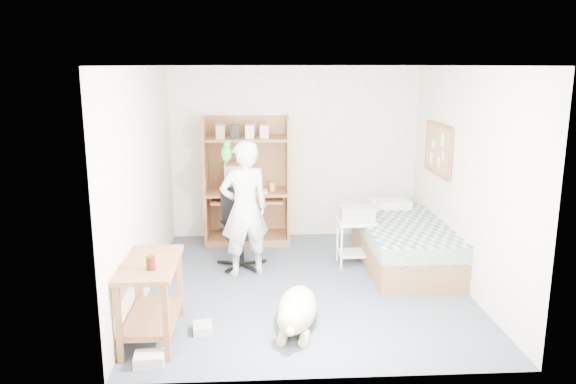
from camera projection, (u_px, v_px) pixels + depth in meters
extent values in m
plane|color=#424B5A|center=(306.00, 285.00, 6.55)|extent=(4.00, 4.00, 0.00)
cube|color=beige|center=(295.00, 153.00, 8.22)|extent=(3.60, 0.02, 2.50)
cube|color=beige|center=(465.00, 178.00, 6.37)|extent=(0.02, 4.00, 2.50)
cube|color=beige|center=(144.00, 182.00, 6.17)|extent=(0.02, 4.00, 2.50)
cube|color=white|center=(308.00, 66.00, 5.99)|extent=(3.60, 4.00, 0.02)
cube|color=brown|center=(206.00, 181.00, 7.93)|extent=(0.04, 0.60, 1.80)
cube|color=brown|center=(288.00, 180.00, 8.00)|extent=(0.04, 0.60, 1.80)
cube|color=brown|center=(247.00, 177.00, 8.25)|extent=(1.20, 0.02, 1.80)
cube|color=brown|center=(247.00, 192.00, 8.00)|extent=(1.12, 0.60, 0.04)
cube|color=brown|center=(247.00, 200.00, 7.94)|extent=(1.00, 0.50, 0.03)
cube|color=brown|center=(246.00, 139.00, 7.83)|extent=(1.12, 0.55, 0.03)
cube|color=brown|center=(248.00, 238.00, 8.15)|extent=(1.12, 0.60, 0.10)
cube|color=brown|center=(403.00, 252.00, 7.16)|extent=(1.00, 2.00, 0.36)
cube|color=#2A6A70|center=(404.00, 231.00, 7.10)|extent=(1.02, 2.02, 0.20)
cube|color=white|center=(390.00, 204.00, 7.85)|extent=(0.55, 0.35, 0.12)
cube|color=brown|center=(150.00, 264.00, 5.13)|extent=(0.50, 1.00, 0.04)
cube|color=brown|center=(119.00, 325.00, 4.77)|extent=(0.05, 0.05, 0.70)
cube|color=brown|center=(166.00, 324.00, 4.79)|extent=(0.05, 0.05, 0.70)
cube|color=brown|center=(140.00, 285.00, 5.64)|extent=(0.05, 0.05, 0.70)
cube|color=brown|center=(180.00, 284.00, 5.67)|extent=(0.05, 0.05, 0.70)
cube|color=brown|center=(153.00, 317.00, 5.25)|extent=(0.46, 0.92, 0.03)
cube|color=#9F7047|center=(438.00, 149.00, 7.20)|extent=(0.03, 0.90, 0.60)
cube|color=brown|center=(440.00, 125.00, 7.13)|extent=(0.04, 0.94, 0.04)
cube|color=brown|center=(437.00, 173.00, 7.27)|extent=(0.04, 0.94, 0.04)
cylinder|color=black|center=(242.00, 264.00, 7.13)|extent=(0.56, 0.56, 0.06)
cylinder|color=black|center=(242.00, 251.00, 7.09)|extent=(0.06, 0.06, 0.37)
cube|color=black|center=(241.00, 234.00, 7.04)|extent=(0.54, 0.54, 0.07)
cube|color=black|center=(236.00, 206.00, 7.17)|extent=(0.39, 0.18, 0.51)
cube|color=black|center=(223.00, 225.00, 6.92)|extent=(0.13, 0.28, 0.04)
cube|color=black|center=(259.00, 221.00, 7.09)|extent=(0.13, 0.28, 0.04)
imported|color=silver|center=(245.00, 209.00, 6.71)|extent=(0.70, 0.57, 1.65)
ellipsoid|color=#148E27|center=(227.00, 154.00, 6.57)|extent=(0.12, 0.12, 0.19)
sphere|color=#148E27|center=(227.00, 144.00, 6.51)|extent=(0.08, 0.08, 0.08)
cone|color=#D86213|center=(228.00, 144.00, 6.48)|extent=(0.04, 0.05, 0.03)
cylinder|color=#148E27|center=(226.00, 162.00, 6.64)|extent=(0.07, 0.13, 0.12)
ellipsoid|color=#CDBB8A|center=(297.00, 309.00, 5.49)|extent=(0.52, 0.85, 0.36)
sphere|color=#CDBB8A|center=(292.00, 320.00, 5.04)|extent=(0.27, 0.27, 0.27)
cone|color=#CDBB8A|center=(284.00, 308.00, 5.00)|extent=(0.08, 0.08, 0.10)
cone|color=#CDBB8A|center=(299.00, 309.00, 4.98)|extent=(0.08, 0.08, 0.10)
ellipsoid|color=#CDBB8A|center=(290.00, 330.00, 4.94)|extent=(0.11, 0.16, 0.09)
cylinder|color=#CDBB8A|center=(302.00, 298.00, 5.92)|extent=(0.11, 0.26, 0.13)
cube|color=white|center=(356.00, 222.00, 7.13)|extent=(0.49, 0.39, 0.04)
cube|color=white|center=(356.00, 253.00, 7.22)|extent=(0.45, 0.35, 0.03)
cylinder|color=white|center=(341.00, 247.00, 7.02)|extent=(0.03, 0.03, 0.56)
cylinder|color=white|center=(375.00, 247.00, 7.04)|extent=(0.03, 0.03, 0.56)
cylinder|color=white|center=(338.00, 239.00, 7.34)|extent=(0.03, 0.03, 0.56)
cylinder|color=white|center=(370.00, 239.00, 7.36)|extent=(0.03, 0.03, 0.56)
cube|color=#ABABA6|center=(357.00, 214.00, 7.10)|extent=(0.42, 0.33, 0.18)
cube|color=beige|center=(238.00, 177.00, 7.99)|extent=(0.41, 0.43, 0.37)
cube|color=navy|center=(238.00, 179.00, 7.80)|extent=(0.31, 0.04, 0.25)
cube|color=beige|center=(244.00, 199.00, 7.90)|extent=(0.45, 0.17, 0.03)
cylinder|color=gold|center=(272.00, 187.00, 7.95)|extent=(0.08, 0.08, 0.12)
cylinder|color=#3D1409|center=(151.00, 263.00, 4.92)|extent=(0.08, 0.08, 0.12)
cube|color=white|center=(149.00, 359.00, 4.80)|extent=(0.27, 0.22, 0.10)
cube|color=#B6B7B2|center=(203.00, 328.00, 5.39)|extent=(0.21, 0.24, 0.08)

